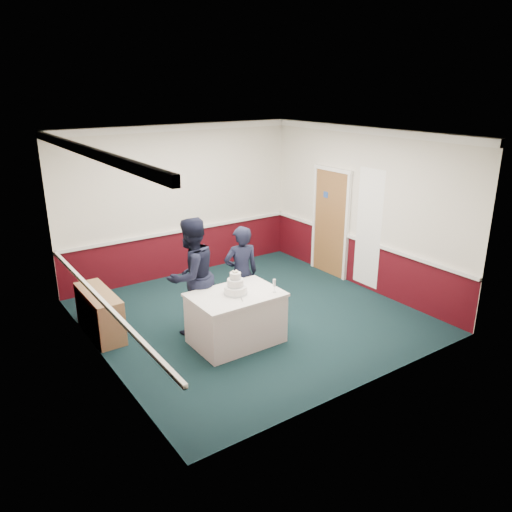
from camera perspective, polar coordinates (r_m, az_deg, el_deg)
ground at (r=8.46m, az=-0.48°, el=-6.89°), size 5.00×5.00×0.00m
room_shell at (r=8.35m, az=-2.44°, el=7.03°), size 5.00×5.00×3.00m
sideboard at (r=8.13m, az=-17.41°, el=-6.24°), size 0.41×1.20×0.70m
cake_table at (r=7.51m, az=-2.31°, el=-7.04°), size 1.32×0.92×0.79m
wedding_cake at (r=7.31m, az=-2.36°, el=-3.52°), size 0.35×0.35×0.36m
cake_knife at (r=7.18m, az=-1.69°, el=-4.88°), size 0.10×0.21×0.00m
champagne_flute at (r=7.35m, az=2.11°, el=-3.16°), size 0.05×0.05×0.21m
person_man at (r=7.71m, az=-7.37°, el=-2.28°), size 1.04×0.91×1.84m
person_woman at (r=8.09m, az=-1.70°, el=-2.01°), size 0.65×0.50×1.59m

